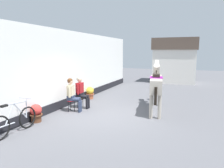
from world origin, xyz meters
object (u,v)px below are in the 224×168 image
flower_planter_nearest (36,113)px  flower_planter_farthest (90,93)px  seated_visitor_far (81,91)px  seated_visitor_near (72,93)px  leaning_bicycle (15,121)px  spare_stool_white (154,92)px  saddled_horse_center (156,83)px

flower_planter_nearest → flower_planter_farthest: same height
flower_planter_nearest → seated_visitor_far: bearing=76.5°
seated_visitor_near → leaning_bicycle: 2.74m
seated_visitor_far → flower_planter_nearest: 2.33m
flower_planter_farthest → spare_stool_white: size_ratio=1.39×
seated_visitor_far → flower_planter_nearest: bearing=-103.5°
seated_visitor_near → flower_planter_nearest: seated_visitor_near is taller
saddled_horse_center → seated_visitor_near: bearing=-155.7°
seated_visitor_far → flower_planter_farthest: size_ratio=2.17×
seated_visitor_near → seated_visitor_far: 0.63m
flower_planter_nearest → spare_stool_white: (3.18, 4.96, 0.07)m
flower_planter_farthest → spare_stool_white: (3.14, 1.00, 0.07)m
seated_visitor_near → flower_planter_nearest: (-0.48, -1.59, -0.44)m
seated_visitor_near → flower_planter_farthest: bearing=100.5°
seated_visitor_far → seated_visitor_near: bearing=-94.3°
seated_visitor_near → seated_visitor_far: same height
seated_visitor_far → spare_stool_white: (2.65, 2.74, -0.38)m
flower_planter_nearest → leaning_bicycle: (0.17, -1.10, 0.06)m
seated_visitor_near → leaning_bicycle: seated_visitor_near is taller
saddled_horse_center → flower_planter_nearest: saddled_horse_center is taller
flower_planter_nearest → spare_stool_white: flower_planter_nearest is taller
seated_visitor_near → seated_visitor_far: bearing=85.7°
leaning_bicycle → flower_planter_nearest: bearing=98.8°
leaning_bicycle → seated_visitor_far: bearing=83.8°
seated_visitor_near → spare_stool_white: seated_visitor_near is taller
seated_visitor_near → saddled_horse_center: saddled_horse_center is taller
leaning_bicycle → spare_stool_white: size_ratio=3.83×
seated_visitor_far → leaning_bicycle: (-0.36, -3.32, -0.38)m
leaning_bicycle → spare_stool_white: bearing=63.6°
flower_planter_nearest → spare_stool_white: size_ratio=1.39×
saddled_horse_center → leaning_bicycle: (-3.46, -4.12, -0.76)m
seated_visitor_near → saddled_horse_center: size_ratio=0.47×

